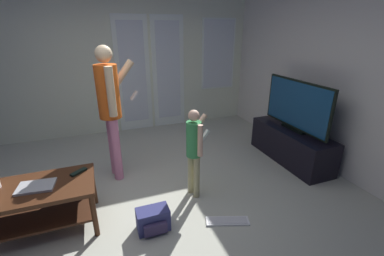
{
  "coord_description": "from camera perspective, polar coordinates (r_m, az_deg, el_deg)",
  "views": [
    {
      "loc": [
        -0.27,
        -2.34,
        1.86
      ],
      "look_at": [
        0.7,
        0.26,
        0.78
      ],
      "focal_mm": 24.17,
      "sensor_mm": 36.0,
      "label": 1
    }
  ],
  "objects": [
    {
      "name": "ground_plane",
      "position": [
        3.01,
        -11.41,
        -17.75
      ],
      "size": [
        5.43,
        5.17,
        0.02
      ],
      "primitive_type": "cube",
      "color": "#B5B6A4"
    },
    {
      "name": "wall_back_with_doors",
      "position": [
        4.93,
        -16.58,
        14.76
      ],
      "size": [
        5.43,
        0.09,
        2.84
      ],
      "color": "silver",
      "rests_on": "ground_plane"
    },
    {
      "name": "wall_right_plain",
      "position": [
        3.8,
        31.54,
        11.29
      ],
      "size": [
        0.06,
        5.17,
        2.81
      ],
      "color": "silver",
      "rests_on": "ground_plane"
    },
    {
      "name": "coffee_table",
      "position": [
        2.91,
        -30.68,
        -13.28
      ],
      "size": [
        1.01,
        0.59,
        0.49
      ],
      "color": "#402111",
      "rests_on": "ground_plane"
    },
    {
      "name": "tv_stand",
      "position": [
        4.1,
        20.99,
        -3.51
      ],
      "size": [
        0.47,
        1.33,
        0.48
      ],
      "color": "black",
      "rests_on": "ground_plane"
    },
    {
      "name": "flat_screen_tv",
      "position": [
        3.9,
        22.09,
        4.6
      ],
      "size": [
        0.08,
        1.2,
        0.71
      ],
      "color": "black",
      "rests_on": "tv_stand"
    },
    {
      "name": "person_adult",
      "position": [
        3.31,
        -17.59,
        5.3
      ],
      "size": [
        0.52,
        0.5,
        1.68
      ],
      "color": "pink",
      "rests_on": "ground_plane"
    },
    {
      "name": "person_child",
      "position": [
        2.88,
        0.52,
        -4.0
      ],
      "size": [
        0.36,
        0.35,
        1.05
      ],
      "color": "tan",
      "rests_on": "ground_plane"
    },
    {
      "name": "backpack",
      "position": [
        2.7,
        -8.55,
        -19.42
      ],
      "size": [
        0.31,
        0.22,
        0.23
      ],
      "color": "navy",
      "rests_on": "ground_plane"
    },
    {
      "name": "loose_keyboard",
      "position": [
        2.84,
        7.86,
        -19.66
      ],
      "size": [
        0.46,
        0.27,
        0.02
      ],
      "color": "white",
      "rests_on": "ground_plane"
    },
    {
      "name": "laptop_closed",
      "position": [
        2.82,
        -31.16,
        -10.99
      ],
      "size": [
        0.33,
        0.24,
        0.02
      ],
      "primitive_type": "cube",
      "rotation": [
        0.0,
        0.0,
        -0.1
      ],
      "color": "#ADADB1",
      "rests_on": "coffee_table"
    },
    {
      "name": "tv_remote_black",
      "position": [
        2.89,
        -23.73,
        -8.86
      ],
      "size": [
        0.16,
        0.15,
        0.02
      ],
      "primitive_type": "cube",
      "rotation": [
        0.0,
        0.0,
        0.67
      ],
      "color": "black",
      "rests_on": "coffee_table"
    }
  ]
}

